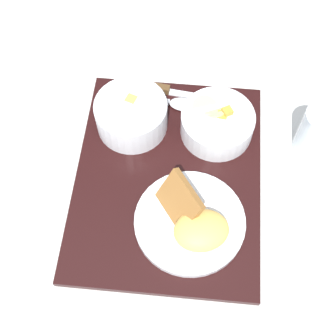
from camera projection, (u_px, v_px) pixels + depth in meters
name	position (u px, v px, depth m)	size (l,w,h in m)	color
ground_plane	(168.00, 180.00, 0.83)	(4.00, 4.00, 0.00)	silver
serving_tray	(168.00, 178.00, 0.83)	(0.46, 0.38, 0.01)	black
bowl_salad	(217.00, 123.00, 0.84)	(0.13, 0.13, 0.06)	silver
bowl_soup	(131.00, 114.00, 0.84)	(0.13, 0.13, 0.06)	silver
plate_main	(192.00, 222.00, 0.76)	(0.18, 0.18, 0.08)	silver
knife	(163.00, 89.00, 0.90)	(0.06, 0.17, 0.01)	silver
spoon	(167.00, 102.00, 0.89)	(0.06, 0.17, 0.01)	silver
glass_water	(315.00, 133.00, 0.83)	(0.06, 0.06, 0.10)	silver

